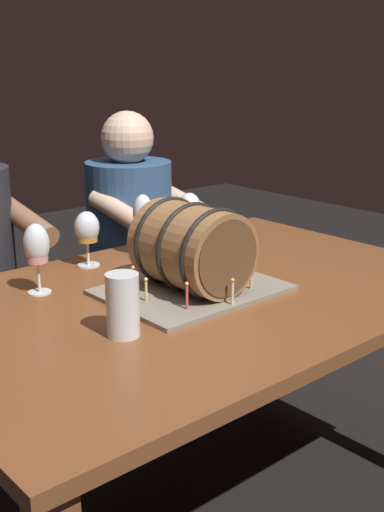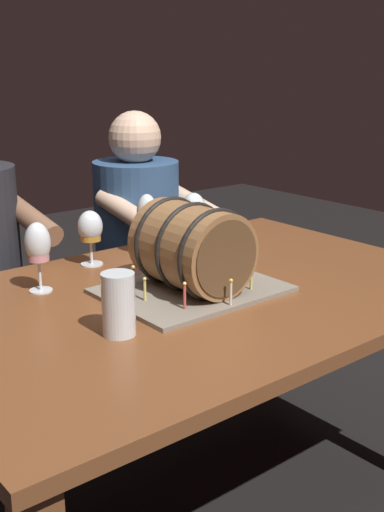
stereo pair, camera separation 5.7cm
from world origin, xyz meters
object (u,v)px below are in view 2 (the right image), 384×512
Objects in this scene: dining_table at (195,323)px; beer_pint at (119,308)px; wine_glass_red at (147,216)px; wine_glass_amber at (90,229)px; wine_glass_rose at (38,246)px; barrel_cake at (192,252)px; wine_glass_empty at (194,210)px; person_seated_right at (139,274)px.

beer_pint is at bearing -159.88° from dining_table.
wine_glass_red reaches higher than beer_pint.
wine_glass_amber is 0.55m from beer_pint.
wine_glass_rose reaches higher than wine_glass_amber.
wine_glass_red is (0.10, 0.36, 0.22)m from dining_table.
barrel_cake is 0.37m from wine_glass_red.
wine_glass_amber is 0.87× the size of wine_glass_empty.
person_seated_right is (0.65, 0.48, -0.33)m from wine_glass_rose.
dining_table is 0.47m from wine_glass_rose.
wine_glass_rose is 0.96× the size of wine_glass_red.
wine_glass_amber is at bearing 172.93° from wine_glass_red.
dining_table is 0.21m from barrel_cake.
barrel_cake is 0.33m from beer_pint.
wine_glass_empty is (0.24, 0.30, 0.23)m from dining_table.
wine_glass_red is at bearing 156.68° from wine_glass_empty.
barrel_cake is 0.41m from wine_glass_rose.
wine_glass_empty reaches higher than wine_glass_amber.
wine_glass_rose is at bearing 90.57° from beer_pint.
barrel_cake is 0.40× the size of person_seated_right.
wine_glass_rose is at bearing -152.35° from wine_glass_amber.
wine_glass_rose is 1.31× the size of beer_pint.
wine_glass_red reaches higher than dining_table.
person_seated_right is at bearing 65.55° from barrel_cake.
person_seated_right is at bearing 40.81° from wine_glass_amber.
beer_pint is (-0.23, -0.50, -0.05)m from wine_glass_amber.
person_seated_right is at bearing 59.50° from wine_glass_red.
wine_glass_empty is 0.17× the size of person_seated_right.
barrel_cake is 2.40× the size of wine_glass_rose.
person_seated_right reaches higher than wine_glass_rose.
wine_glass_rose is 0.43m from wine_glass_red.
wine_glass_rose is 0.56m from wine_glass_empty.
barrel_cake reaches higher than wine_glass_rose.
beer_pint is at bearing -114.42° from wine_glass_amber.
barrel_cake reaches higher than dining_table.
wine_glass_rose reaches higher than beer_pint.
wine_glass_red is (0.19, -0.02, 0.02)m from wine_glass_amber.
dining_table is 0.37m from beer_pint.
person_seated_right is at bearing 53.13° from beer_pint.
wine_glass_red is 1.36× the size of beer_pint.
person_seated_right reaches higher than barrel_cake.
barrel_cake reaches higher than wine_glass_amber.
wine_glass_red reaches higher than wine_glass_rose.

